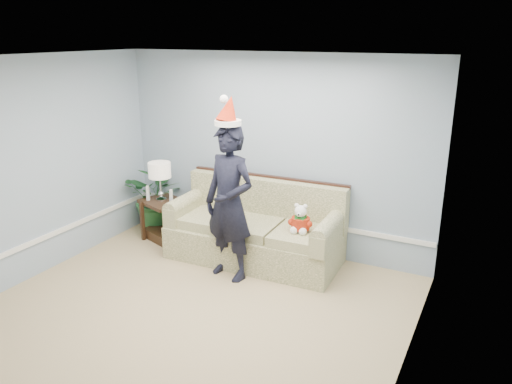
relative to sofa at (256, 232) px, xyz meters
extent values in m
cube|color=tan|center=(0.00, -2.03, -0.39)|extent=(4.50, 5.00, 0.02)
cube|color=white|center=(0.00, -2.03, 2.33)|extent=(4.50, 5.00, 0.02)
cube|color=#909FB8|center=(0.00, 0.48, 0.97)|extent=(4.50, 0.02, 2.70)
cube|color=#909FB8|center=(2.26, -2.03, 0.97)|extent=(0.02, 5.00, 2.70)
cube|color=white|center=(0.00, 0.46, 0.07)|extent=(4.48, 0.03, 0.06)
cube|color=white|center=(-2.23, -2.03, 0.07)|extent=(0.03, 4.98, 0.06)
cube|color=#465528|center=(0.00, -0.07, -0.16)|extent=(2.31, 1.05, 0.43)
cube|color=#465528|center=(-0.71, -0.12, 0.12)|extent=(0.70, 0.80, 0.13)
cube|color=#465528|center=(0.00, -0.12, 0.12)|extent=(0.70, 0.80, 0.13)
cube|color=#465528|center=(0.71, -0.12, 0.12)|extent=(0.70, 0.80, 0.13)
cube|color=#465528|center=(0.00, 0.30, 0.36)|extent=(2.28, 0.29, 0.61)
cube|color=black|center=(0.00, 0.38, 0.66)|extent=(2.28, 0.14, 0.05)
cube|color=#465528|center=(-1.04, -0.07, 0.19)|extent=(0.23, 0.98, 0.26)
cube|color=#465528|center=(1.04, -0.07, 0.19)|extent=(0.23, 0.98, 0.26)
cube|color=#382414|center=(-1.52, -0.01, 0.19)|extent=(0.75, 0.69, 0.05)
cube|color=#382414|center=(-1.52, -0.01, -0.31)|extent=(0.67, 0.61, 0.14)
cube|color=#382414|center=(-1.77, -0.21, -0.08)|extent=(0.06, 0.06, 0.59)
cube|color=#382414|center=(-1.27, -0.21, -0.08)|extent=(0.06, 0.06, 0.59)
cube|color=#382414|center=(-1.77, 0.18, -0.08)|extent=(0.06, 0.06, 0.59)
cube|color=#382414|center=(-1.27, 0.18, -0.08)|extent=(0.06, 0.06, 0.59)
cylinder|color=silver|center=(-1.54, -0.03, 0.23)|extent=(0.15, 0.15, 0.03)
sphere|color=silver|center=(-1.54, -0.03, 0.31)|extent=(0.09, 0.09, 0.09)
cylinder|color=silver|center=(-1.54, -0.03, 0.45)|extent=(0.02, 0.02, 0.32)
cylinder|color=beige|center=(-1.54, -0.03, 0.67)|extent=(0.32, 0.32, 0.22)
cylinder|color=silver|center=(-1.72, -0.10, 0.27)|extent=(0.06, 0.06, 0.12)
cylinder|color=white|center=(-1.72, -0.10, 0.38)|extent=(0.05, 0.05, 0.10)
cylinder|color=silver|center=(-1.31, -0.10, 0.27)|extent=(0.06, 0.06, 0.12)
cylinder|color=white|center=(-1.31, -0.10, 0.38)|extent=(0.05, 0.05, 0.10)
imported|color=#245E2E|center=(-1.81, 0.25, 0.14)|extent=(0.99, 0.87, 1.04)
imported|color=black|center=(-0.05, -0.61, 0.58)|extent=(0.78, 0.59, 1.92)
cylinder|color=white|center=(-0.05, -0.61, 1.57)|extent=(0.39, 0.39, 0.06)
cone|color=red|center=(-0.05, -0.58, 1.72)|extent=(0.34, 0.40, 0.36)
sphere|color=white|center=(-0.05, -0.69, 1.84)|extent=(0.09, 0.09, 0.09)
sphere|color=white|center=(0.69, -0.14, 0.29)|extent=(0.21, 0.21, 0.21)
cylinder|color=red|center=(0.69, -0.14, 0.29)|extent=(0.25, 0.25, 0.15)
cylinder|color=#175C1E|center=(0.69, -0.14, 0.38)|extent=(0.17, 0.17, 0.03)
sphere|color=white|center=(0.63, -0.23, 0.23)|extent=(0.10, 0.10, 0.10)
sphere|color=white|center=(0.75, -0.23, 0.23)|extent=(0.10, 0.10, 0.10)
sphere|color=white|center=(0.69, -0.15, 0.45)|extent=(0.15, 0.15, 0.15)
sphere|color=black|center=(0.69, -0.24, 0.44)|extent=(0.02, 0.02, 0.02)
sphere|color=white|center=(0.64, -0.14, 0.52)|extent=(0.06, 0.06, 0.06)
sphere|color=white|center=(0.74, -0.14, 0.52)|extent=(0.06, 0.06, 0.06)
camera|label=1|loc=(2.83, -5.53, 2.55)|focal=35.00mm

